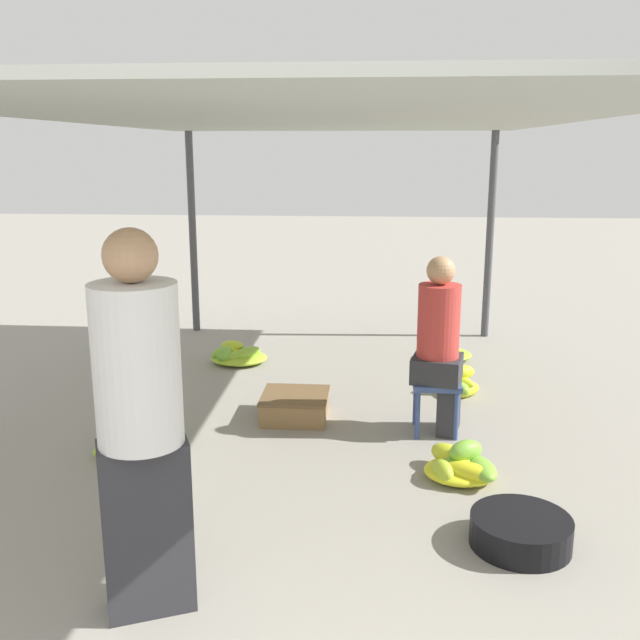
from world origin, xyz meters
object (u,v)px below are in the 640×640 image
at_px(banana_pile_right_1, 445,350).
at_px(crate_near, 295,406).
at_px(banana_pile_right_0, 458,382).
at_px(stool, 436,390).
at_px(banana_pile_right_2, 461,466).
at_px(banana_pile_left_0, 236,355).
at_px(banana_pile_left_1, 138,438).
at_px(basin_black, 521,531).
at_px(vendor_seated, 440,343).
at_px(vendor_foreground, 141,422).

height_order(banana_pile_right_1, crate_near, banana_pile_right_1).
bearing_deg(banana_pile_right_0, crate_near, -152.66).
bearing_deg(stool, crate_near, 169.32).
relative_size(banana_pile_right_2, crate_near, 1.04).
distance_m(banana_pile_left_0, banana_pile_left_1, 2.05).
bearing_deg(basin_black, vendor_seated, 101.54).
bearing_deg(banana_pile_left_1, crate_near, 32.79).
distance_m(vendor_seated, banana_pile_right_0, 1.07).
xyz_separation_m(basin_black, banana_pile_right_2, (-0.22, 0.76, 0.00)).
bearing_deg(banana_pile_left_0, vendor_seated, -41.08).
relative_size(banana_pile_right_1, crate_near, 1.04).
bearing_deg(crate_near, vendor_foreground, -99.22).
bearing_deg(vendor_seated, banana_pile_right_1, 83.17).
distance_m(vendor_seated, banana_pile_left_0, 2.46).
xyz_separation_m(vendor_foreground, basin_black, (1.76, 0.65, -0.81)).
distance_m(banana_pile_left_1, banana_pile_right_2, 2.19).
bearing_deg(banana_pile_right_2, banana_pile_left_1, 172.36).
xyz_separation_m(basin_black, crate_near, (-1.38, 1.71, 0.01)).
relative_size(basin_black, banana_pile_right_0, 1.01).
bearing_deg(banana_pile_right_2, banana_pile_right_1, 87.04).
relative_size(banana_pile_left_0, banana_pile_right_0, 1.09).
bearing_deg(stool, banana_pile_right_1, 82.64).
height_order(banana_pile_left_1, banana_pile_right_2, banana_pile_left_1).
relative_size(basin_black, banana_pile_right_1, 1.00).
bearing_deg(crate_near, banana_pile_right_0, 27.34).
distance_m(vendor_foreground, vendor_seated, 2.62).
distance_m(banana_pile_right_0, banana_pile_right_1, 1.01).
height_order(vendor_foreground, banana_pile_left_0, vendor_foreground).
bearing_deg(banana_pile_right_1, stool, -97.36).
distance_m(vendor_foreground, banana_pile_left_0, 3.84).
relative_size(stool, banana_pile_right_1, 0.75).
height_order(vendor_seated, banana_pile_right_0, vendor_seated).
relative_size(stool, crate_near, 0.78).
relative_size(vendor_foreground, banana_pile_left_1, 3.18).
bearing_deg(banana_pile_right_0, banana_pile_left_0, 161.07).
bearing_deg(banana_pile_right_0, vendor_seated, -105.38).
distance_m(banana_pile_left_0, banana_pile_right_0, 2.16).
bearing_deg(banana_pile_left_1, banana_pile_right_0, 29.80).
bearing_deg(basin_black, banana_pile_left_1, 156.20).
height_order(basin_black, banana_pile_right_2, banana_pile_right_2).
relative_size(basin_black, banana_pile_left_0, 0.93).
distance_m(banana_pile_right_1, banana_pile_right_2, 2.64).
distance_m(banana_pile_right_0, crate_near, 1.47).
xyz_separation_m(stool, banana_pile_left_1, (-2.07, -0.46, -0.24)).
distance_m(stool, banana_pile_right_2, 0.79).
relative_size(vendor_foreground, banana_pile_right_2, 3.26).
bearing_deg(vendor_foreground, banana_pile_left_0, 95.35).
distance_m(vendor_foreground, banana_pile_right_1, 4.46).
height_order(stool, banana_pile_right_2, stool).
distance_m(vendor_seated, banana_pile_right_1, 1.98).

